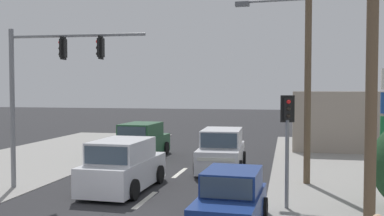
# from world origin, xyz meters

# --- Properties ---
(lane_dash_mid) EXTENTS (0.20, 2.40, 0.01)m
(lane_dash_mid) POSITION_xyz_m (0.00, 3.00, 0.00)
(lane_dash_mid) COLOR silver
(lane_dash_mid) RESTS_ON ground
(lane_dash_far) EXTENTS (0.20, 2.40, 0.01)m
(lane_dash_far) POSITION_xyz_m (0.00, 8.00, 0.00)
(lane_dash_far) COLOR silver
(lane_dash_far) RESTS_ON ground
(utility_pole_foreground_right) EXTENTS (3.78, 0.28, 9.48)m
(utility_pole_foreground_right) POSITION_xyz_m (6.37, -0.69, 5.10)
(utility_pole_foreground_right) COLOR brown
(utility_pole_foreground_right) RESTS_ON ground
(utility_pole_midground_right) EXTENTS (3.78, 0.49, 10.07)m
(utility_pole_midground_right) POSITION_xyz_m (5.32, 6.77, 5.40)
(utility_pole_midground_right) COLOR brown
(utility_pole_midground_right) RESTS_ON ground
(traffic_signal_mast) EXTENTS (5.29, 0.49, 6.00)m
(traffic_signal_mast) POSITION_xyz_m (-4.19, 3.82, 4.15)
(traffic_signal_mast) COLOR slate
(traffic_signal_mast) RESTS_ON ground
(pedestal_signal_right_kerb) EXTENTS (0.43, 0.31, 3.56)m
(pedestal_signal_right_kerb) POSITION_xyz_m (4.68, 2.85, 2.42)
(pedestal_signal_right_kerb) COLOR slate
(pedestal_signal_right_kerb) RESTS_ON ground
(suv_oncoming_mid) EXTENTS (2.18, 4.59, 1.90)m
(suv_oncoming_mid) POSITION_xyz_m (-1.25, 4.23, 0.88)
(suv_oncoming_mid) COLOR silver
(suv_oncoming_mid) RESTS_ON ground
(suv_oncoming_near) EXTENTS (2.19, 4.60, 1.90)m
(suv_oncoming_near) POSITION_xyz_m (1.73, 9.01, 0.88)
(suv_oncoming_near) COLOR silver
(suv_oncoming_near) RESTS_ON ground
(hatchback_receding_far) EXTENTS (1.92, 3.71, 1.53)m
(hatchback_receding_far) POSITION_xyz_m (3.19, 0.72, 0.70)
(hatchback_receding_far) COLOR navy
(hatchback_receding_far) RESTS_ON ground
(suv_kerbside_parked) EXTENTS (2.18, 4.59, 1.90)m
(suv_kerbside_parked) POSITION_xyz_m (-3.07, 11.90, 0.88)
(suv_kerbside_parked) COLOR #235633
(suv_kerbside_parked) RESTS_ON ground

